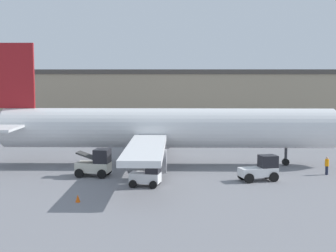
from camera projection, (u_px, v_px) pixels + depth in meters
ground_plane at (168, 165)px, 51.40m from camera, size 400.00×400.00×0.00m
terminal_building at (143, 99)px, 82.87m from camera, size 75.80×13.36×9.62m
airplane at (158, 128)px, 51.03m from camera, size 40.06×33.08×12.11m
ground_crew_worker at (327, 165)px, 46.48m from camera, size 0.36×0.36×1.65m
baggage_tug at (261, 169)px, 43.91m from camera, size 3.50×2.54×2.18m
belt_loader_truck at (96, 164)px, 45.76m from camera, size 3.13×2.28×2.47m
pushback_tug at (148, 174)px, 41.72m from camera, size 2.60×2.04×2.29m
safety_cone_near at (78, 198)px, 36.78m from camera, size 0.36×0.36×0.55m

